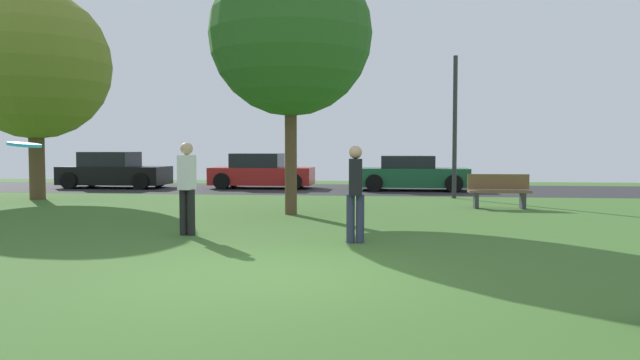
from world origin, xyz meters
TOP-DOWN VIEW (x-y plane):
  - ground_plane at (0.00, 0.00)m, footprint 44.00×44.00m
  - road_strip at (0.00, 16.00)m, footprint 44.00×6.40m
  - oak_tree_center at (-0.91, 6.93)m, footprint 3.86×3.86m
  - oak_tree_left at (-9.47, 10.27)m, footprint 4.59×4.59m
  - person_bystander at (0.89, 2.73)m, footprint 0.30×0.33m
  - person_walking at (-2.21, 3.25)m, footprint 0.30×0.35m
  - frisbee_disc at (-1.56, -2.64)m, footprint 0.31×0.31m
  - parked_car_black at (-9.58, 15.71)m, footprint 4.16×2.03m
  - parked_car_red at (-3.67, 16.20)m, footprint 4.01×2.01m
  - parked_car_green at (2.24, 15.65)m, footprint 4.08×1.97m
  - park_bench at (4.31, 9.05)m, footprint 1.60×0.45m
  - street_lamp_post at (3.46, 12.20)m, footprint 0.14×0.14m

SIDE VIEW (x-z plane):
  - ground_plane at x=0.00m, z-range 0.00..0.00m
  - road_strip at x=0.00m, z-range 0.00..0.01m
  - park_bench at x=4.31m, z-range 0.01..0.91m
  - parked_car_green at x=2.24m, z-range -0.05..1.26m
  - parked_car_red at x=-3.67m, z-range -0.06..1.32m
  - parked_car_black at x=-9.58m, z-range -0.07..1.38m
  - person_bystander at x=0.89m, z-range 0.08..1.71m
  - person_walking at x=-2.21m, z-range 0.09..1.78m
  - frisbee_disc at x=-1.56m, z-range 1.59..1.64m
  - street_lamp_post at x=3.46m, z-range 0.00..4.50m
  - oak_tree_left at x=-9.47m, z-range 0.92..7.39m
  - oak_tree_center at x=-0.91m, z-range 1.17..7.38m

